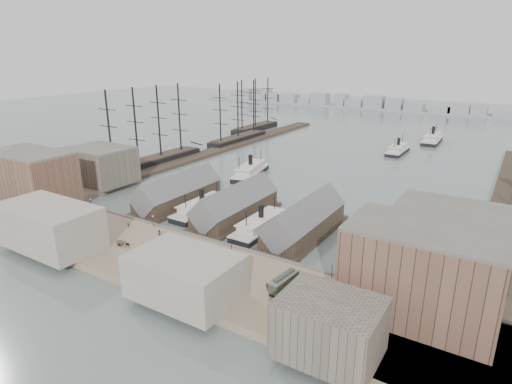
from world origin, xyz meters
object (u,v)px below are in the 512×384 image
Objects in this scene: tram at (284,283)px; horse_cart_right at (239,277)px; horse_cart_center at (125,244)px; ferry_docked_west at (202,207)px; horse_cart_left at (65,215)px.

tram reaches higher than horse_cart_right.
horse_cart_right reaches higher than horse_cart_center.
horse_cart_right is at bearing -85.73° from horse_cart_center.
tram is at bearing -32.85° from ferry_docked_west.
ferry_docked_west is 52.64m from horse_cart_right.
horse_cart_left is 1.00× the size of horse_cart_center.
tram is 49.54m from horse_cart_center.
horse_cart_center is 1.04× the size of horse_cart_right.
horse_cart_left is at bearing 83.56° from horse_cart_center.
ferry_docked_west is 5.56× the size of horse_cart_center.
tram is at bearing -73.63° from horse_cart_left.
horse_cart_center is (34.94, -5.24, -0.02)m from horse_cart_left.
ferry_docked_west reaches higher than tram.
tram is (50.61, -32.68, 1.51)m from ferry_docked_west.
horse_cart_center is at bearing 94.17° from horse_cart_right.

